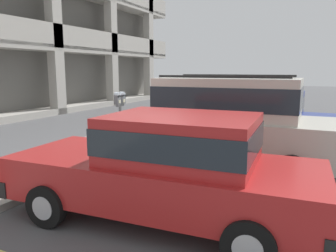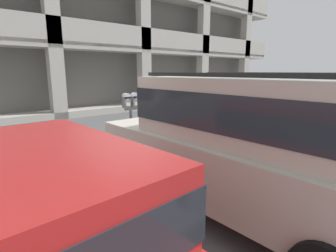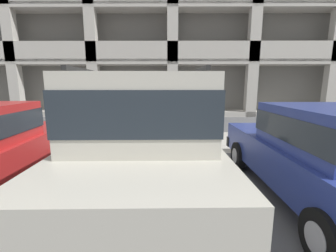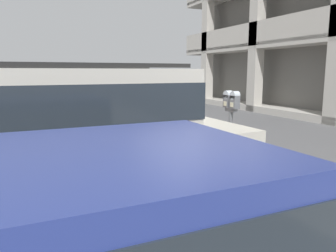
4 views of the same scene
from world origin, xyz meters
The scene contains 8 objects.
ground_plane centered at (0.00, 0.00, -0.05)m, with size 80.00×80.00×0.10m.
sidewalk centered at (0.00, 1.30, 0.06)m, with size 40.00×2.20×0.12m.
parking_stall_lines centered at (1.45, -1.40, 0.00)m, with size 11.74×4.80×0.01m.
silver_suv centered at (0.20, -2.23, 1.09)m, with size 2.10×4.82×2.03m.
red_sedan centered at (-2.69, -2.20, 0.82)m, with size 2.02×4.57×1.54m.
parking_meter_near centered at (-0.06, 0.35, 1.23)m, with size 0.35×0.12×1.50m.
parking_meter_far centered at (-5.87, 0.36, 1.18)m, with size 0.35×0.12×1.43m.
fire_hydrant centered at (-4.18, 0.65, 0.46)m, with size 0.30×0.30×0.70m.
Camera 4 is at (4.58, -2.87, 1.94)m, focal length 35.00 mm.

